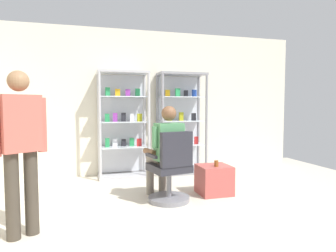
{
  "coord_description": "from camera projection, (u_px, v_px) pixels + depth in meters",
  "views": [
    {
      "loc": [
        -1.25,
        -2.68,
        1.3
      ],
      "look_at": [
        -0.07,
        1.45,
        1.0
      ],
      "focal_mm": 32.1,
      "sensor_mm": 36.0,
      "label": 1
    }
  ],
  "objects": [
    {
      "name": "ground_plane",
      "position": [
        215.0,
        235.0,
        3.01
      ],
      "size": [
        7.2,
        7.2,
        0.0
      ],
      "primitive_type": "plane",
      "color": "beige"
    },
    {
      "name": "back_wall",
      "position": [
        150.0,
        103.0,
        5.79
      ],
      "size": [
        6.0,
        0.1,
        2.7
      ],
      "primitive_type": "cube",
      "color": "silver",
      "rests_on": "ground"
    },
    {
      "name": "display_cabinet_left",
      "position": [
        123.0,
        124.0,
        5.44
      ],
      "size": [
        0.9,
        0.45,
        1.9
      ],
      "color": "#B7B7BC",
      "rests_on": "ground"
    },
    {
      "name": "display_cabinet_right",
      "position": [
        181.0,
        123.0,
        5.74
      ],
      "size": [
        0.9,
        0.45,
        1.9
      ],
      "color": "gray",
      "rests_on": "ground"
    },
    {
      "name": "office_chair",
      "position": [
        171.0,
        173.0,
        4.0
      ],
      "size": [
        0.61,
        0.57,
        0.96
      ],
      "color": "slate",
      "rests_on": "ground"
    },
    {
      "name": "seated_shopkeeper",
      "position": [
        165.0,
        148.0,
        4.12
      ],
      "size": [
        0.54,
        0.61,
        1.29
      ],
      "color": "slate",
      "rests_on": "ground"
    },
    {
      "name": "storage_crate",
      "position": [
        214.0,
        180.0,
        4.39
      ],
      "size": [
        0.46,
        0.44,
        0.42
      ],
      "primitive_type": "cube",
      "color": "#B24C47",
      "rests_on": "ground"
    },
    {
      "name": "tea_glass",
      "position": [
        216.0,
        163.0,
        4.3
      ],
      "size": [
        0.06,
        0.06,
        0.09
      ],
      "primitive_type": "cylinder",
      "color": "brown",
      "rests_on": "storage_crate"
    },
    {
      "name": "standing_customer",
      "position": [
        20.0,
        143.0,
        2.91
      ],
      "size": [
        0.46,
        0.37,
        1.63
      ],
      "color": "#3F382D",
      "rests_on": "ground"
    }
  ]
}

